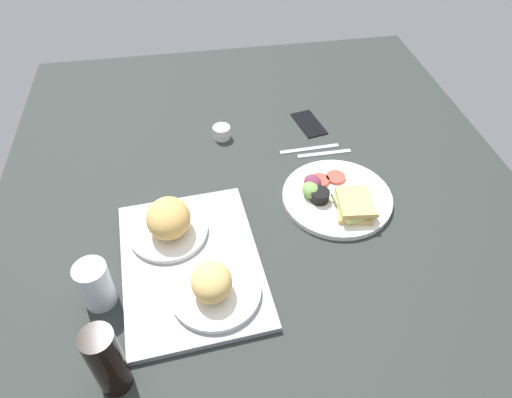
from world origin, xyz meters
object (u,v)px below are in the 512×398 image
plate_with_salad (337,197)px  drinking_glass (95,285)px  knife (310,148)px  cell_phone (309,123)px  serving_tray (191,263)px  bread_plate_far (168,222)px  espresso_cup (222,132)px  bread_plate_near (213,286)px  soda_bottle (107,361)px  fork (324,153)px

plate_with_salad → drinking_glass: bearing=109.3°
knife → cell_phone: (12.89, -3.02, 0.15)cm
serving_tray → bread_plate_far: bread_plate_far is taller
serving_tray → drinking_glass: size_ratio=3.75×
espresso_cup → bread_plate_near: bearing=171.9°
plate_with_salad → drinking_glass: (-21.86, 62.32, 4.36)cm
soda_bottle → knife: size_ratio=0.96×
cell_phone → espresso_cup: bearing=83.0°
soda_bottle → espresso_cup: soda_bottle is taller
drinking_glass → fork: (42.50, -64.73, -5.74)cm
espresso_cup → bread_plate_far: bearing=156.0°
bread_plate_far → soda_bottle: soda_bottle is taller
fork → cell_phone: (15.89, 0.98, 0.15)cm
bread_plate_far → plate_with_salad: size_ratio=0.66×
espresso_cup → soda_bottle: bearing=158.6°
bread_plate_near → serving_tray: bearing=24.6°
drinking_glass → espresso_cup: 65.86cm
knife → bread_plate_far: bearing=31.3°
bread_plate_far → plate_with_salad: 46.34cm
bread_plate_far → knife: (29.25, -44.22, -5.50)cm
bread_plate_near → knife: 60.60cm
bread_plate_far → cell_phone: bread_plate_far is taller
serving_tray → knife: (39.13, -39.66, -0.55)cm
bread_plate_near → soda_bottle: bearing=127.6°
drinking_glass → espresso_cup: drinking_glass is taller
soda_bottle → fork: size_ratio=1.08×
soda_bottle → knife: soda_bottle is taller
drinking_glass → soda_bottle: soda_bottle is taller
soda_bottle → espresso_cup: size_ratio=3.27×
bread_plate_far → soda_bottle: (-36.41, 12.11, 3.41)cm
plate_with_salad → knife: size_ratio=1.61×
bread_plate_far → soda_bottle: bearing=161.6°
bread_plate_far → serving_tray: bearing=-155.2°
drinking_glass → espresso_cup: bearing=-31.4°
plate_with_salad → espresso_cup: bearing=39.3°
soda_bottle → fork: soda_bottle is taller
plate_with_salad → espresso_cup: (34.26, 28.08, 0.37)cm
soda_bottle → knife: bearing=-40.6°
espresso_cup → cell_phone: (2.27, -29.51, -1.60)cm
soda_bottle → knife: (65.66, -56.34, -8.91)cm
drinking_glass → cell_phone: size_ratio=0.83×
serving_tray → cell_phone: size_ratio=3.13×
bread_plate_far → plate_with_salad: bearing=-83.0°
cell_phone → plate_with_salad: bearing=166.3°
soda_bottle → cell_phone: (78.55, -59.35, -8.76)cm
serving_tray → bread_plate_far: (9.88, 4.56, 4.95)cm
espresso_cup → fork: size_ratio=0.33×
serving_tray → bread_plate_far: bearing=24.8°
bread_plate_near → espresso_cup: bearing=-8.1°
espresso_cup → serving_tray: bearing=165.2°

